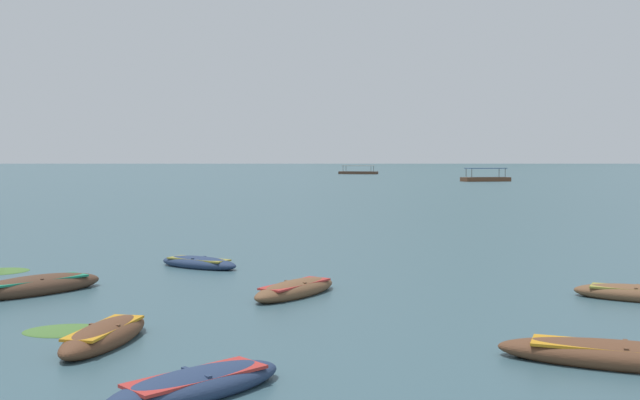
% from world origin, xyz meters
% --- Properties ---
extents(ground_plane, '(6000.00, 6000.00, 0.00)m').
position_xyz_m(ground_plane, '(0.00, 1500.00, 0.00)').
color(ground_plane, '#385660').
extents(mountain_1, '(1884.40, 1884.40, 429.63)m').
position_xyz_m(mountain_1, '(-526.35, 2334.94, 214.81)').
color(mountain_1, slate).
rests_on(mountain_1, ground).
extents(mountain_2, '(1241.36, 1241.36, 414.18)m').
position_xyz_m(mountain_2, '(290.22, 1993.73, 207.09)').
color(mountain_2, '#4C5B56').
rests_on(mountain_2, ground).
extents(rowboat_0, '(3.25, 3.70, 0.62)m').
position_xyz_m(rowboat_0, '(-6.22, 14.54, 0.19)').
color(rowboat_0, '#4C3323').
rests_on(rowboat_0, ground).
extents(rowboat_2, '(4.48, 2.37, 0.54)m').
position_xyz_m(rowboat_2, '(7.11, 8.18, 0.17)').
color(rowboat_2, brown).
rests_on(rowboat_2, ground).
extents(rowboat_4, '(2.51, 3.32, 0.52)m').
position_xyz_m(rowboat_4, '(0.80, 14.59, 0.16)').
color(rowboat_4, brown).
rests_on(rowboat_4, ground).
extents(rowboat_5, '(1.32, 3.18, 0.55)m').
position_xyz_m(rowboat_5, '(-2.46, 9.20, 0.17)').
color(rowboat_5, brown).
rests_on(rowboat_5, ground).
extents(rowboat_6, '(3.24, 2.19, 0.49)m').
position_xyz_m(rowboat_6, '(9.62, 14.46, 0.15)').
color(rowboat_6, brown).
rests_on(rowboat_6, ground).
extents(rowboat_8, '(2.87, 2.98, 0.50)m').
position_xyz_m(rowboat_8, '(0.01, 6.21, 0.16)').
color(rowboat_8, navy).
rests_on(rowboat_8, ground).
extents(rowboat_9, '(3.19, 2.36, 0.47)m').
position_xyz_m(rowboat_9, '(-2.88, 19.59, 0.15)').
color(rowboat_9, navy).
rests_on(rowboat_9, ground).
extents(ferry_0, '(8.89, 5.29, 2.54)m').
position_xyz_m(ferry_0, '(24.80, 126.24, 0.45)').
color(ferry_0, brown).
rests_on(ferry_0, ground).
extents(ferry_1, '(10.98, 6.37, 2.54)m').
position_xyz_m(ferry_1, '(2.43, 197.85, 0.45)').
color(ferry_1, '#4C3323').
rests_on(ferry_1, ground).
extents(weed_patch_2, '(1.98, 1.47, 0.14)m').
position_xyz_m(weed_patch_2, '(-3.63, 10.27, 0.00)').
color(weed_patch_2, '#477033').
rests_on(weed_patch_2, ground).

